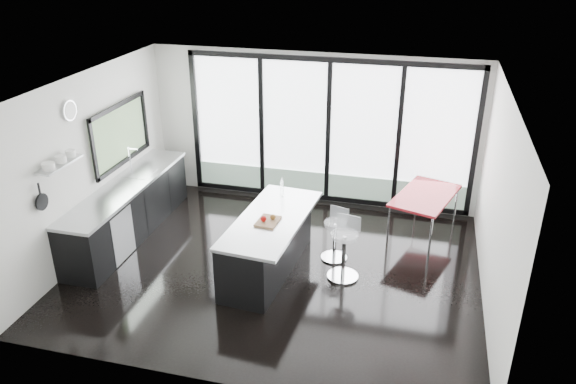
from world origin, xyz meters
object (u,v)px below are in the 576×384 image
(bar_stool_near, at_px, (344,256))
(island, at_px, (267,243))
(bar_stool_far, at_px, (335,240))
(red_table, at_px, (423,215))

(bar_stool_near, bearing_deg, island, -165.11)
(bar_stool_near, relative_size, bar_stool_far, 1.15)
(bar_stool_near, xyz_separation_m, bar_stool_far, (-0.22, 0.49, -0.05))
(bar_stool_far, height_order, red_table, red_table)
(island, bearing_deg, bar_stool_near, 3.24)
(island, relative_size, bar_stool_far, 3.49)
(bar_stool_near, distance_m, red_table, 1.94)
(bar_stool_near, height_order, bar_stool_far, bar_stool_near)
(island, bearing_deg, bar_stool_far, 31.17)
(island, distance_m, bar_stool_far, 1.08)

